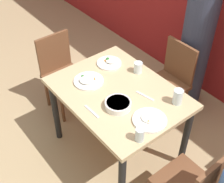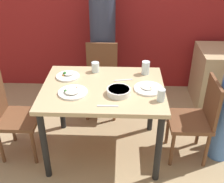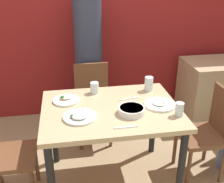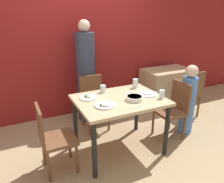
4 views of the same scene
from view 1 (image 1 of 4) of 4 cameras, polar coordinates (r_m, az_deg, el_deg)
The scene contains 14 objects.
ground_plane at distance 3.23m, azimuth 0.97°, elevation -10.42°, with size 10.00×10.00×0.00m, color tan.
dining_table at distance 2.73m, azimuth 1.13°, elevation -1.58°, with size 1.14×0.87×0.78m.
chair_adult_spot at distance 3.33m, azimuth 10.58°, elevation 2.17°, with size 0.40×0.40×0.87m.
chair_empty_left at distance 3.43m, azimuth -9.24°, elevation 3.66°, with size 0.40×0.40×0.87m.
person_adult at distance 3.36m, azimuth 15.19°, elevation 8.78°, with size 0.32×0.32×1.73m.
bowl_curry at distance 2.50m, azimuth 1.11°, elevation -2.37°, with size 0.22×0.22×0.05m.
plate_rice_adult at distance 2.97m, azimuth -0.45°, elevation 5.35°, with size 0.23×0.23×0.05m.
plate_rice_child at distance 2.76m, azimuth -4.41°, elevation 2.00°, with size 0.27×0.27×0.05m.
plate_noodles at distance 2.42m, azimuth 6.86°, elevation -5.13°, with size 0.27×0.27×0.05m.
glass_water_tall at distance 2.26m, azimuth 5.11°, elevation -7.84°, with size 0.07×0.07×0.11m.
glass_water_short at distance 2.85m, azimuth 4.79°, elevation 4.40°, with size 0.08×0.08×0.10m.
glass_water_center at distance 2.57m, azimuth 11.95°, elevation -0.95°, with size 0.08×0.08×0.13m.
fork_steel at distance 2.63m, azimuth 6.06°, elevation -0.81°, with size 0.18×0.06×0.01m.
spoon_steel at distance 2.49m, azimuth -3.72°, elevation -3.65°, with size 0.18×0.02×0.01m.
Camera 1 is at (1.54, -1.29, 2.52)m, focal length 50.00 mm.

